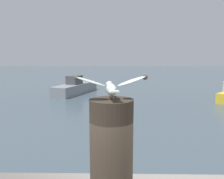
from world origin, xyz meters
The scene contains 3 objects.
mooring_post centered at (-0.59, -0.59, 2.20)m, with size 0.38×0.38×0.97m, color #382D23.
seagull centered at (-0.59, -0.59, 2.80)m, with size 0.62×0.39×0.21m.
boat_grey centered at (-3.59, 17.05, 0.46)m, with size 3.16×6.02×1.57m.
Camera 1 is at (-0.54, -2.70, 3.08)m, focal length 40.11 mm.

